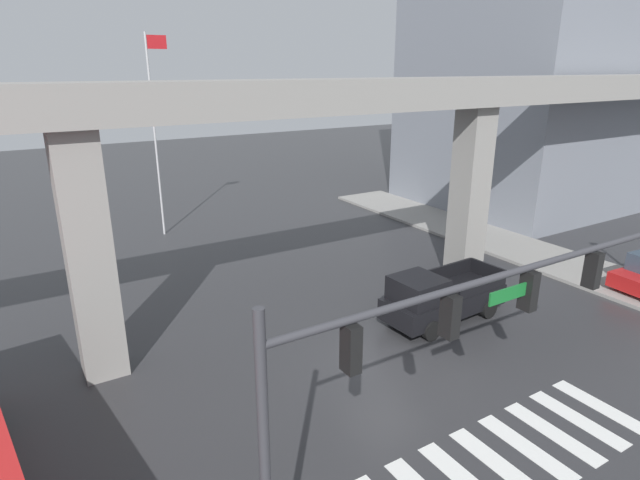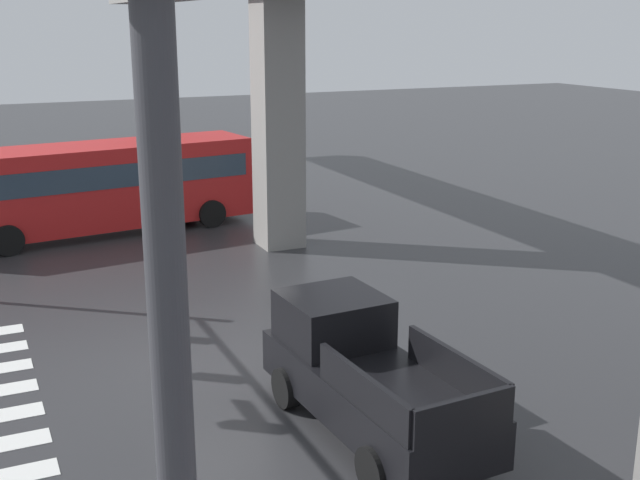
{
  "view_description": "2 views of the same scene",
  "coord_description": "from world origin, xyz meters",
  "views": [
    {
      "loc": [
        -9.86,
        -11.82,
        9.41
      ],
      "look_at": [
        -0.27,
        3.83,
        3.31
      ],
      "focal_mm": 29.3,
      "sensor_mm": 36.0,
      "label": 1
    },
    {
      "loc": [
        14.89,
        -4.59,
        6.91
      ],
      "look_at": [
        -0.57,
        2.44,
        2.26
      ],
      "focal_mm": 44.82,
      "sensor_mm": 36.0,
      "label": 2
    }
  ],
  "objects": [
    {
      "name": "ground_plane",
      "position": [
        0.0,
        0.0,
        0.0
      ],
      "size": [
        120.0,
        120.0,
        0.0
      ],
      "primitive_type": "plane",
      "color": "#2D2D30"
    },
    {
      "name": "pickup_truck",
      "position": [
        3.57,
        1.4,
        0.99
      ],
      "size": [
        5.19,
        2.28,
        2.08
      ],
      "color": "black",
      "rests_on": "ground"
    },
    {
      "name": "city_bus",
      "position": [
        -11.99,
        -0.74,
        1.72
      ],
      "size": [
        3.8,
        11.02,
        2.99
      ],
      "color": "red",
      "rests_on": "ground"
    }
  ]
}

